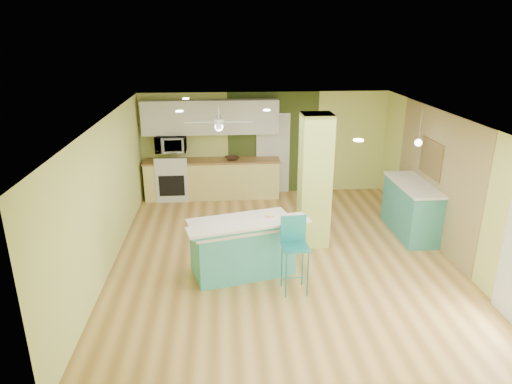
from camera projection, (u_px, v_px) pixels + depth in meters
floor at (282, 256)px, 8.32m from camera, size 6.00×7.00×0.01m
ceiling at (285, 119)px, 7.48m from camera, size 6.00×7.00×0.01m
wall_back at (265, 143)px, 11.19m from camera, size 6.00×0.01×2.50m
wall_front at (328, 306)px, 4.61m from camera, size 6.00×0.01×2.50m
wall_left at (107, 195)px, 7.69m from camera, size 0.01×7.00×2.50m
wall_right at (451, 187)px, 8.11m from camera, size 0.01×7.00×2.50m
wood_panel at (435, 177)px, 8.67m from camera, size 0.02×3.40×2.50m
olive_accent at (273, 143)px, 11.19m from camera, size 2.20×0.02×2.50m
interior_door at (273, 154)px, 11.25m from camera, size 0.82×0.05×2.00m
column at (315, 181)px, 8.42m from camera, size 0.55×0.55×2.50m
kitchen_run at (212, 179)px, 11.08m from camera, size 3.25×0.63×0.94m
stove at (173, 180)px, 11.01m from camera, size 0.76×0.66×1.08m
upper_cabinets at (211, 117)px, 10.69m from camera, size 3.20×0.34×0.80m
microwave at (171, 144)px, 10.72m from camera, size 0.70×0.48×0.39m
ceiling_fan at (219, 122)px, 9.43m from camera, size 1.41×1.41×0.61m
pendant_lamp at (418, 142)px, 8.58m from camera, size 0.14×0.14×0.69m
wall_decor at (431, 159)px, 8.76m from camera, size 0.03×0.90×0.70m
peninsula at (243, 246)px, 7.59m from camera, size 2.04×1.46×1.04m
bar_stool at (294, 242)px, 7.00m from camera, size 0.43×0.43×1.21m
side_counter at (412, 208)px, 9.07m from camera, size 0.70×1.65×1.06m
fruit_bowl at (232, 158)px, 10.90m from camera, size 0.43×0.43×0.08m
canister at (269, 219)px, 7.39m from camera, size 0.16×0.16×0.18m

